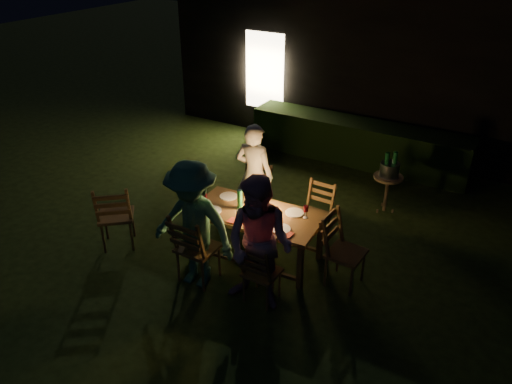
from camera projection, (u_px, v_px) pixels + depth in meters
The scene contains 29 objects.
garden_envelope at pixel (425, 57), 10.58m from camera, with size 40.00×40.00×3.20m.
dining_table at pixel (257, 217), 6.62m from camera, with size 1.77×0.97×0.71m.
chair_near_left at pixel (198, 259), 6.35m from camera, with size 0.47×0.51×1.06m.
chair_near_right at pixel (261, 282), 6.01m from camera, with size 0.40×0.43×0.90m.
chair_far_left at pixel (253, 207), 7.57m from camera, with size 0.47×0.50×0.97m.
chair_far_right at pixel (315, 224), 7.18m from camera, with size 0.41×0.44×0.91m.
chair_end at pixel (343, 263), 6.29m from camera, with size 0.51×0.47×1.01m.
chair_spare at pixel (118, 226), 7.04m from camera, with size 0.68×0.69×1.06m.
person_house_side at pixel (254, 175), 7.36m from camera, with size 0.59×0.39×1.61m, color white.
person_opp_right at pixel (259, 245), 5.70m from camera, with size 0.83×0.64×1.70m, color #B27A8C.
person_opp_left at pixel (193, 226), 6.05m from camera, with size 1.10×0.63×1.70m, color #397355.
lantern at pixel (262, 202), 6.53m from camera, with size 0.16×0.16×0.35m.
plate_far_left at pixel (229, 196), 6.97m from camera, with size 0.25×0.25×0.01m, color white.
plate_near_left at pixel (212, 210), 6.63m from camera, with size 0.25×0.25×0.01m, color white.
plate_far_right at pixel (294, 213), 6.58m from camera, with size 0.25×0.25×0.01m, color white.
plate_near_right at pixel (281, 229), 6.23m from camera, with size 0.25×0.25×0.01m, color white.
wineglass_a at pixel (246, 193), 6.88m from camera, with size 0.06×0.06×0.18m, color #59070F, non-canonical shape.
wineglass_b at pixel (205, 199), 6.73m from camera, with size 0.06×0.06×0.18m, color #59070F, non-canonical shape.
wineglass_c at pixel (268, 223), 6.20m from camera, with size 0.06×0.06×0.18m, color #59070F, non-canonical shape.
wineglass_d at pixel (306, 212), 6.44m from camera, with size 0.06×0.06×0.18m, color #59070F, non-canonical shape.
wineglass_e at pixel (239, 216), 6.35m from camera, with size 0.06×0.06×0.18m, color silver, non-canonical shape.
bottle_table at pixel (240, 200), 6.62m from camera, with size 0.07×0.07×0.28m, color #0F471E.
napkin_left at pixel (235, 221), 6.39m from camera, with size 0.18×0.14×0.01m, color red.
napkin_right at pixel (285, 234), 6.13m from camera, with size 0.18×0.14×0.01m, color red.
phone at pixel (205, 212), 6.59m from camera, with size 0.14×0.07×0.01m, color black.
side_table at pixel (388, 180), 7.79m from camera, with size 0.46×0.46×0.62m.
ice_bucket at pixel (390, 170), 7.71m from camera, with size 0.30×0.30×0.22m, color #A5A8AD.
bottle_bucket_a at pixel (386, 167), 7.67m from camera, with size 0.07×0.07×0.32m, color #0F471E.
bottle_bucket_b at pixel (394, 166), 7.69m from camera, with size 0.07×0.07×0.32m, color #0F471E.
Camera 1 is at (2.33, -4.85, 4.09)m, focal length 35.00 mm.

